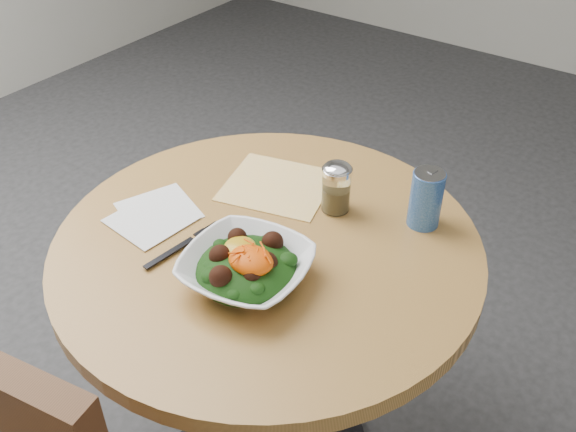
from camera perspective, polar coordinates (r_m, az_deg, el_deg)
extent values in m
cylinder|color=black|center=(1.62, -1.60, -13.03)|extent=(0.10, 0.10, 0.71)
cylinder|color=#C58D47|center=(1.36, -1.86, -2.81)|extent=(0.90, 0.90, 0.04)
cube|color=orange|center=(1.50, -0.94, 2.73)|extent=(0.28, 0.27, 0.00)
cube|color=white|center=(1.45, -11.44, 0.52)|extent=(0.20, 0.20, 0.00)
cube|color=white|center=(1.43, -12.09, -0.27)|extent=(0.17, 0.17, 0.00)
imported|color=white|center=(1.23, -3.70, -4.70)|extent=(0.27, 0.27, 0.06)
ellipsoid|color=black|center=(1.23, -3.70, -4.76)|extent=(0.20, 0.20, 0.07)
ellipsoid|color=#C39213|center=(1.24, -4.28, -2.75)|extent=(0.06, 0.06, 0.02)
ellipsoid|color=#ED4905|center=(1.20, -3.31, -3.94)|extent=(0.09, 0.08, 0.04)
cube|color=black|center=(1.32, -10.50, -3.28)|extent=(0.03, 0.12, 0.00)
cube|color=black|center=(1.37, -7.19, -1.34)|extent=(0.03, 0.07, 0.00)
cylinder|color=silver|center=(1.40, 4.30, 2.24)|extent=(0.06, 0.06, 0.09)
cylinder|color=olive|center=(1.41, 4.26, 1.55)|extent=(0.05, 0.05, 0.05)
cylinder|color=white|center=(1.37, 4.40, 4.02)|extent=(0.07, 0.07, 0.01)
ellipsoid|color=white|center=(1.37, 4.41, 4.21)|extent=(0.06, 0.06, 0.03)
cylinder|color=#0D3797|center=(1.38, 12.16, 1.48)|extent=(0.07, 0.07, 0.13)
cylinder|color=#B4B4BB|center=(1.35, 12.51, 3.74)|extent=(0.06, 0.06, 0.00)
cube|color=#B4B4BB|center=(1.35, 12.75, 3.96)|extent=(0.02, 0.02, 0.00)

